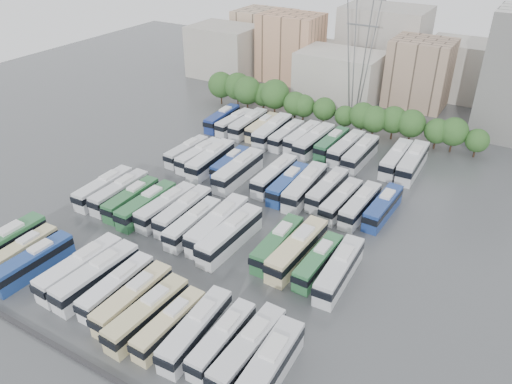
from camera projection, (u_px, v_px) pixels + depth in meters
The scene contains 56 objects.
ground at pixel (228, 216), 80.65m from camera, with size 220.00×220.00×0.00m, color #424447.
parapet at pixel (66, 352), 56.05m from camera, with size 56.00×0.50×0.50m, color #2D2D30.
tree_line at pixel (317, 105), 111.22m from camera, with size 65.34×8.08×8.71m.
city_buildings at pixel (352, 57), 133.23m from camera, with size 102.00×35.00×20.00m.
electricity_pylon at pixel (361, 37), 107.39m from camera, with size 9.00×6.91×33.83m.
bus_r0_s0 at pixel (3, 245), 70.48m from camera, with size 2.91×13.26×4.16m.
bus_r0_s1 at pixel (22, 252), 69.62m from camera, with size 2.59×11.09×3.47m.
bus_r0_s2 at pixel (33, 262), 67.47m from camera, with size 3.01×11.96×3.73m.
bus_r0_s4 at pixel (81, 268), 66.15m from camera, with size 3.41×13.02×4.05m.
bus_r0_s5 at pixel (97, 276), 64.73m from camera, with size 3.43×13.01×4.04m.
bus_r0_s6 at pixel (117, 287), 63.22m from camera, with size 2.65×11.71×3.67m.
bus_r0_s7 at pixel (133, 299), 61.21m from camera, with size 2.75×12.13×3.80m.
bus_r0_s8 at pixel (148, 313), 59.01m from camera, with size 3.26×12.34×3.84m.
bus_r0_s9 at pixel (170, 324), 57.80m from camera, with size 2.70×11.05×3.45m.
bus_r0_s10 at pixel (196, 329), 56.85m from camera, with size 3.27×12.26×3.81m.
bus_r0_s11 at pixel (222, 339), 55.77m from camera, with size 2.56×11.17×3.50m.
bus_r0_s12 at pixel (248, 349), 54.29m from camera, with size 2.98×12.40×3.87m.
bus_r0_s13 at pixel (266, 371), 51.58m from camera, with size 3.44×13.48×4.20m.
bus_r1_s0 at pixel (104, 188), 84.75m from camera, with size 2.93×12.14×3.79m.
bus_r1_s1 at pixel (120, 192), 83.59m from camera, with size 2.79×12.11×3.79m.
bus_r1_s2 at pixel (131, 199), 81.79m from camera, with size 2.90×11.66×3.63m.
bus_r1_s3 at pixel (147, 205), 80.00m from camera, with size 2.69×12.24×3.84m.
bus_r1_s4 at pixel (166, 206), 79.57m from camera, with size 3.11×12.25×3.82m.
bus_r1_s5 at pixel (184, 211), 78.38m from camera, with size 2.98×12.36×3.86m.
bus_r1_s6 at pixel (193, 223), 75.53m from camera, with size 2.79×11.95×3.74m.
bus_r1_s7 at pixel (218, 225), 74.72m from camera, with size 3.45×13.79×4.30m.
bus_r1_s8 at pixel (230, 235), 72.54m from camera, with size 3.33×13.41×4.18m.
bus_r1_s10 at pixel (277, 243), 71.05m from camera, with size 2.84×12.08×3.78m.
bus_r1_s11 at pixel (297, 249), 69.53m from camera, with size 3.48×13.50×4.20m.
bus_r1_s12 at pixel (318, 261), 67.74m from camera, with size 2.73×11.31×3.53m.
bus_r1_s13 at pixel (339, 270), 65.91m from camera, with size 3.17×12.64×3.94m.
bus_r2_s1 at pixel (187, 151), 97.46m from camera, with size 2.89×11.09×3.45m.
bus_r2_s2 at pixel (199, 155), 95.65m from camera, with size 3.05×11.86×3.69m.
bus_r2_s3 at pixel (211, 159), 93.66m from camera, with size 3.40×13.15×4.09m.
bus_r2_s4 at pixel (230, 163), 93.18m from camera, with size 2.76×10.88×3.39m.
bus_r2_s5 at pixel (238, 170), 89.87m from camera, with size 3.02×13.34×4.18m.
bus_r2_s7 at pixel (274, 175), 88.45m from camera, with size 2.84×12.58×3.94m.
bus_r2_s8 at pixel (288, 184), 86.02m from camera, with size 2.85×12.00×3.75m.
bus_r2_s9 at pixel (305, 186), 84.76m from camera, with size 3.49×13.49×4.20m.
bus_r2_s10 at pixel (327, 189), 84.38m from camera, with size 2.95×12.10×3.77m.
bus_r2_s11 at pixel (341, 200), 81.31m from camera, with size 3.10×11.81×3.67m.
bus_r2_s12 at pixel (360, 205), 80.03m from camera, with size 3.08×12.03×3.75m.
bus_r2_s13 at pixel (383, 207), 79.55m from camera, with size 3.04×11.91×3.71m.
bus_r3_s0 at pixel (222, 118), 111.84m from camera, with size 3.18×11.93×3.71m.
bus_r3_s1 at pixel (234, 122), 110.04m from camera, with size 3.02×11.53×3.59m.
bus_r3_s2 at pixel (248, 124), 108.78m from camera, with size 2.92×12.59×3.94m.
bus_r3_s3 at pixel (262, 127), 107.78m from camera, with size 2.72×11.43×3.57m.
bus_r3_s4 at pixel (272, 131), 105.14m from camera, with size 3.49×13.58×4.23m.
bus_r3_s5 at pixel (287, 135), 103.89m from camera, with size 2.63×11.74×3.68m.
bus_r3_s6 at pixel (302, 137), 103.00m from camera, with size 2.95×12.15×3.79m.
bus_r3_s7 at pixel (314, 141), 100.76m from camera, with size 3.57×13.42×4.17m.
bus_r3_s8 at pixel (332, 143), 100.35m from camera, with size 2.93×11.98×3.74m.
bus_r3_s9 at pixel (346, 148), 98.33m from camera, with size 3.32×12.63×3.93m.
bus_r3_s10 at pixel (360, 154), 95.88m from camera, with size 3.06×12.99×4.06m.
bus_r3_s12 at pixel (396, 159), 94.05m from camera, with size 2.87×12.86×4.03m.
bus_r3_s13 at pixel (413, 162), 92.57m from camera, with size 3.29×13.66×4.27m.
Camera 1 is at (38.39, -55.80, 44.18)m, focal length 35.00 mm.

